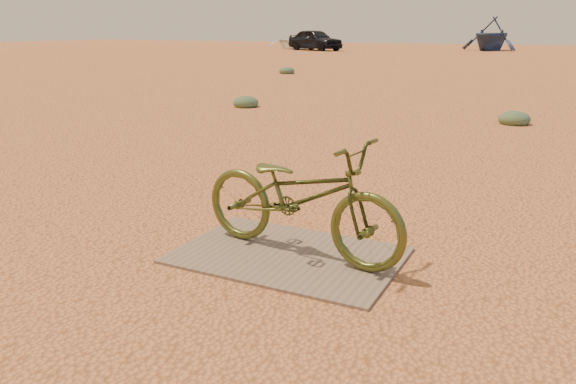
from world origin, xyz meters
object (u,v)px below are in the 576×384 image
at_px(boat_near_left, 293,42).
at_px(boat_far_left, 491,33).
at_px(plywood_board, 288,255).
at_px(car, 315,40).
at_px(bicycle, 300,196).

distance_m(boat_near_left, boat_far_left, 15.59).
bearing_deg(plywood_board, boat_far_left, 95.55).
distance_m(plywood_board, boat_near_left, 44.34).
height_order(car, boat_far_left, boat_far_left).
height_order(bicycle, boat_far_left, boat_far_left).
height_order(car, boat_near_left, car).
height_order(plywood_board, bicycle, bicycle).
xyz_separation_m(bicycle, boat_near_left, (-19.54, 39.78, 0.08)).
bearing_deg(boat_far_left, car, -138.30).
bearing_deg(bicycle, car, 31.13).
bearing_deg(boat_near_left, bicycle, -94.04).
bearing_deg(bicycle, boat_far_left, 13.01).
relative_size(plywood_board, boat_far_left, 0.35).
bearing_deg(boat_far_left, boat_near_left, -153.40).
distance_m(bicycle, car, 40.28).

